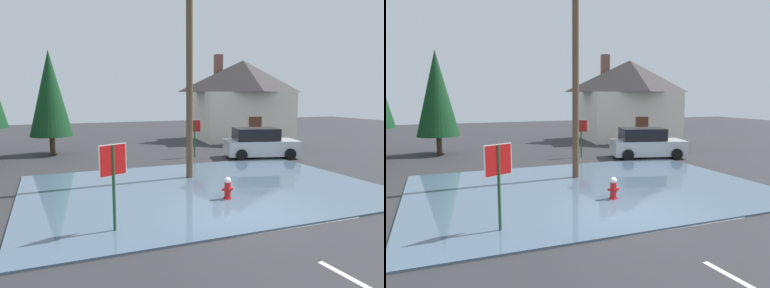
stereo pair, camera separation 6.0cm
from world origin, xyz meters
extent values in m
cube|color=#2D2D30|center=(0.00, 0.00, -0.05)|extent=(80.00, 80.00, 0.10)
cube|color=#4C6075|center=(0.01, 3.23, 0.03)|extent=(13.26, 9.46, 0.06)
cube|color=silver|center=(0.87, -1.36, 0.00)|extent=(4.11, 0.32, 0.01)
cylinder|color=#1E4C28|center=(-3.96, -0.02, 1.16)|extent=(0.08, 0.08, 2.32)
cube|color=white|center=(-3.96, -0.02, 1.93)|extent=(0.75, 0.37, 0.82)
cube|color=red|center=(-3.96, -0.02, 1.93)|extent=(0.72, 0.36, 0.78)
cylinder|color=red|center=(0.14, 1.52, 0.05)|extent=(0.29, 0.29, 0.10)
cylinder|color=red|center=(0.14, 1.52, 0.36)|extent=(0.21, 0.21, 0.53)
sphere|color=white|center=(0.14, 1.52, 0.69)|extent=(0.23, 0.23, 0.23)
cylinder|color=red|center=(-0.01, 1.52, 0.39)|extent=(0.10, 0.09, 0.09)
cylinder|color=red|center=(0.30, 1.52, 0.39)|extent=(0.10, 0.09, 0.09)
cylinder|color=red|center=(0.14, 1.37, 0.39)|extent=(0.10, 0.10, 0.10)
cylinder|color=brown|center=(0.14, 5.07, 4.87)|extent=(0.28, 0.28, 9.74)
cylinder|color=#1E4C28|center=(2.42, 10.05, 1.08)|extent=(0.08, 0.08, 2.16)
cube|color=white|center=(2.42, 10.05, 1.83)|extent=(0.68, 0.23, 0.71)
cube|color=red|center=(2.42, 10.05, 1.83)|extent=(0.65, 0.23, 0.67)
cube|color=silver|center=(9.32, 16.72, 1.93)|extent=(7.62, 5.90, 3.85)
pyramid|color=#332D2D|center=(9.32, 16.72, 5.10)|extent=(8.23, 6.37, 2.50)
cube|color=brown|center=(7.68, 17.84, 5.73)|extent=(0.67, 0.67, 2.25)
cube|color=#592D1E|center=(9.01, 14.18, 1.00)|extent=(1.00, 0.18, 2.00)
cube|color=silver|center=(5.94, 8.54, 0.60)|extent=(4.43, 2.87, 0.85)
cube|color=black|center=(5.62, 8.62, 1.37)|extent=(2.79, 2.23, 0.69)
cylinder|color=black|center=(7.52, 9.09, 0.32)|extent=(0.68, 0.38, 0.64)
cylinder|color=black|center=(7.04, 7.27, 0.32)|extent=(0.68, 0.38, 0.64)
cylinder|color=black|center=(4.84, 9.80, 0.32)|extent=(0.68, 0.38, 0.64)
cylinder|color=black|center=(4.35, 7.99, 0.32)|extent=(0.68, 0.38, 0.64)
cylinder|color=#4C3823|center=(-5.23, 14.26, 0.56)|extent=(0.31, 0.31, 1.13)
cone|color=#143D1E|center=(-5.23, 14.26, 3.70)|extent=(2.51, 2.51, 5.14)
camera|label=1|loc=(-5.48, -9.25, 3.56)|focal=34.00mm
camera|label=2|loc=(-5.43, -9.27, 3.56)|focal=34.00mm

